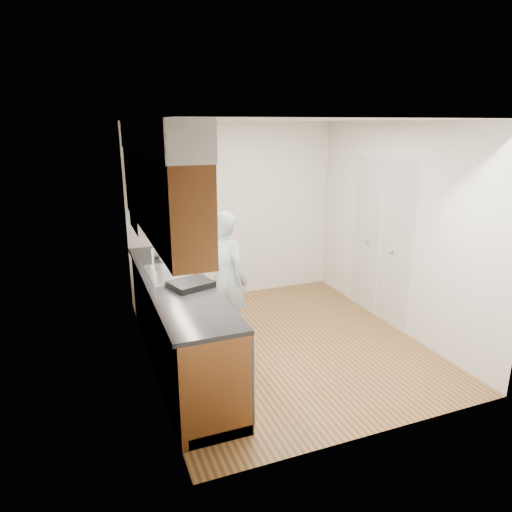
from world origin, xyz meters
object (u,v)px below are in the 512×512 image
(soap_bottle_b, at_px, (177,248))
(dish_rack, at_px, (191,284))
(soap_bottle_a, at_px, (163,251))
(soap_bottle_c, at_px, (157,249))
(soda_can, at_px, (182,254))
(person, at_px, (226,270))

(soap_bottle_b, distance_m, dish_rack, 1.10)
(soap_bottle_a, distance_m, soap_bottle_c, 0.23)
(soap_bottle_b, relative_size, dish_rack, 0.55)
(soap_bottle_a, relative_size, soda_can, 2.26)
(person, bearing_deg, soda_can, 4.90)
(soap_bottle_a, distance_m, dish_rack, 0.96)
(soap_bottle_a, height_order, soap_bottle_b, soap_bottle_a)
(soap_bottle_b, bearing_deg, person, -54.41)
(soda_can, bearing_deg, soap_bottle_a, -170.71)
(person, distance_m, soap_bottle_a, 0.77)
(soap_bottle_c, bearing_deg, person, -45.59)
(person, xyz_separation_m, soap_bottle_c, (-0.64, 0.66, 0.13))
(person, bearing_deg, soap_bottle_c, 10.87)
(soap_bottle_b, height_order, dish_rack, soap_bottle_b)
(dish_rack, bearing_deg, soap_bottle_b, 66.56)
(person, bearing_deg, soap_bottle_b, 2.05)
(soap_bottle_a, bearing_deg, soda_can, 9.29)
(soap_bottle_a, xyz_separation_m, soap_bottle_c, (-0.04, 0.22, -0.04))
(soap_bottle_b, xyz_separation_m, dish_rack, (-0.10, -1.09, -0.07))
(soap_bottle_c, distance_m, dish_rack, 1.18)
(soap_bottle_c, bearing_deg, soap_bottle_a, -80.18)
(soap_bottle_a, xyz_separation_m, dish_rack, (0.09, -0.95, -0.10))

